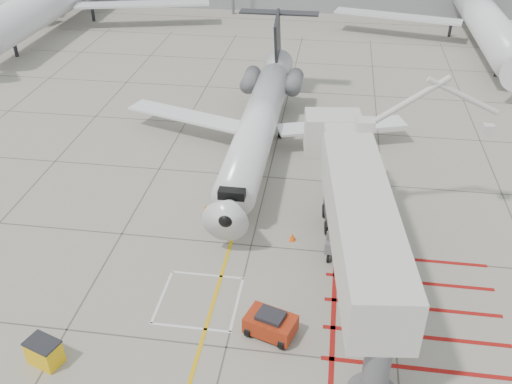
% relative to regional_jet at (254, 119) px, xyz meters
% --- Properties ---
extents(ground_plane, '(260.00, 260.00, 0.00)m').
position_rel_regional_jet_xyz_m(ground_plane, '(1.23, -13.39, -3.79)').
color(ground_plane, gray).
rests_on(ground_plane, ground).
extents(regional_jet, '(23.17, 29.11, 7.58)m').
position_rel_regional_jet_xyz_m(regional_jet, '(0.00, 0.00, 0.00)').
color(regional_jet, silver).
rests_on(regional_jet, ground_plane).
extents(jet_bridge, '(11.44, 20.49, 7.82)m').
position_rel_regional_jet_xyz_m(jet_bridge, '(7.25, -12.61, 0.12)').
color(jet_bridge, silver).
rests_on(jet_bridge, ground_plane).
extents(pushback_tug, '(2.72, 2.15, 1.38)m').
position_rel_regional_jet_xyz_m(pushback_tug, '(3.21, -16.20, -3.10)').
color(pushback_tug, '#A2290F').
rests_on(pushback_tug, ground_plane).
extents(spill_bin, '(1.73, 1.43, 1.29)m').
position_rel_regional_jet_xyz_m(spill_bin, '(-6.83, -19.41, -3.15)').
color(spill_bin, yellow).
rests_on(spill_bin, ground_plane).
extents(baggage_cart, '(2.21, 1.46, 1.35)m').
position_rel_regional_jet_xyz_m(baggage_cart, '(6.64, -9.78, -3.11)').
color(baggage_cart, slate).
rests_on(baggage_cart, ground_plane).
extents(ground_power_unit, '(2.67, 1.87, 1.93)m').
position_rel_regional_jet_xyz_m(ground_power_unit, '(7.99, -11.58, -2.82)').
color(ground_power_unit, silver).
rests_on(ground_power_unit, ground_plane).
extents(cone_nose, '(0.36, 0.36, 0.50)m').
position_rel_regional_jet_xyz_m(cone_nose, '(-2.21, -6.34, -3.54)').
color(cone_nose, orange).
rests_on(cone_nose, ground_plane).
extents(cone_side, '(0.37, 0.37, 0.51)m').
position_rel_regional_jet_xyz_m(cone_side, '(3.60, -8.53, -3.53)').
color(cone_side, '#F7550D').
rests_on(cone_side, ground_plane).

